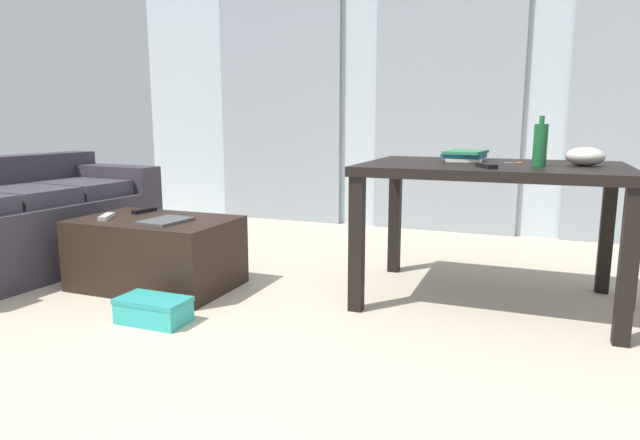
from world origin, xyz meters
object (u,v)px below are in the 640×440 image
Objects in this scene: craft_table at (491,182)px; bottle_near at (540,145)px; bowl at (585,156)px; magazine at (166,221)px; tv_remote_primary at (107,217)px; shoebox at (154,310)px; tv_remote_secondary at (144,211)px; book_stack at (464,156)px; scissors at (516,163)px; couch at (17,224)px; tv_remote_on_table at (487,166)px; coffee_table at (157,253)px.

bottle_near is (0.23, -0.08, 0.20)m from craft_table.
bowl reaches higher than magazine.
tv_remote_primary reaches higher than shoebox.
book_stack is at bearing 21.70° from tv_remote_secondary.
book_stack reaches higher than scissors.
bowl is at bearing 8.84° from couch.
tv_remote_secondary is 0.50× the size of shoebox.
craft_table reaches higher than couch.
scissors is at bearing 10.61° from couch.
bottle_near is 2.07m from shoebox.
craft_table is 0.28m from book_stack.
magazine is (0.40, 0.03, -0.00)m from tv_remote_primary.
craft_table is at bearing -47.70° from book_stack.
bowl is 0.58× the size of book_stack.
tv_remote_secondary is 0.64× the size of magazine.
couch is 5.51× the size of book_stack.
book_stack is (-0.40, 0.27, -0.08)m from bottle_near.
tv_remote_primary is (-2.10, -0.28, -0.34)m from tv_remote_on_table.
book_stack is at bearing 132.30° from craft_table.
bottle_near is 2.42m from tv_remote_primary.
tv_remote_primary is at bearing -4.55° from couch.
shoebox is (0.56, -0.66, -0.36)m from tv_remote_secondary.
couch is 0.90m from tv_remote_secondary.
bottle_near is 0.77× the size of book_stack.
couch is 3.43m from bowl.
book_stack is 2.01× the size of tv_remote_on_table.
bottle_near is (3.14, 0.39, 0.55)m from couch.
book_stack is at bearing 82.51° from tv_remote_on_table.
book_stack is (1.67, 0.63, 0.57)m from coffee_table.
tv_remote_on_table is 1.67× the size of scissors.
scissors reaches higher than shoebox.
couch is 1.53m from shoebox.
tv_remote_on_table is at bearing -109.17° from scissors.
craft_table is at bearing 160.14° from bottle_near.
tv_remote_primary is (-1.94, -0.73, -0.36)m from book_stack.
tv_remote_secondary is at bearing 141.65° from coffee_table.
tv_remote_primary is at bearing -167.03° from bowl.
bottle_near is at bearing -19.86° from craft_table.
couch is at bearing -170.71° from craft_table.
tv_remote_on_table is (-0.24, -0.18, -0.10)m from bottle_near.
book_stack is at bearing 20.61° from coffee_table.
scissors is 0.55× the size of tv_remote_primary.
magazine is at bearing -161.74° from scissors.
magazine is at bearing -21.53° from tv_remote_primary.
tv_remote_on_table reaches higher than tv_remote_secondary.
scissors is at bearing -9.98° from tv_remote_primary.
scissors is (-0.11, 0.17, -0.10)m from bottle_near.
magazine is (0.13, -0.07, 0.21)m from coffee_table.
bowl is 2.25m from magazine.
shoebox is at bearing -152.89° from bowl.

